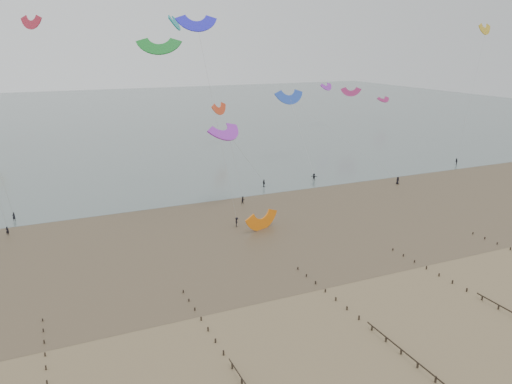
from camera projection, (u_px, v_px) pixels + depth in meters
ground at (316, 312)px, 63.85m from camera, size 500.00×500.00×0.00m
sea_and_shore at (201, 230)px, 92.34m from camera, size 500.00×665.00×0.03m
kitesurfer_lead at (7, 231)px, 89.44m from camera, size 0.71×0.60×1.64m
kitesurfers at (297, 188)px, 115.54m from camera, size 119.62×24.24×1.87m
grounded_kite at (262, 229)px, 92.57m from camera, size 8.15×7.30×3.69m
kites_airborne at (96, 88)px, 128.70m from camera, size 231.22×115.32×36.95m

